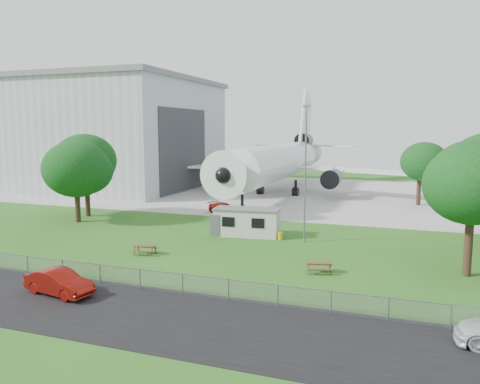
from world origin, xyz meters
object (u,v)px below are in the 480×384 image
(picnic_east, at_px, (319,273))
(car_centre_sedan, at_px, (59,283))
(hangar, at_px, (86,133))
(airliner, at_px, (279,160))
(picnic_west, at_px, (145,254))
(site_cabin, at_px, (247,222))

(picnic_east, relative_size, car_centre_sedan, 0.39)
(picnic_east, height_order, car_centre_sedan, car_centre_sedan)
(hangar, height_order, airliner, hangar)
(hangar, relative_size, picnic_west, 23.89)
(site_cabin, distance_m, picnic_west, 10.82)
(picnic_east, xyz_separation_m, car_centre_sedan, (-14.17, -9.75, 0.76))
(picnic_west, relative_size, picnic_east, 1.00)
(hangar, bearing_deg, picnic_east, -37.98)
(airliner, distance_m, site_cabin, 29.49)
(airliner, height_order, picnic_west, airliner)
(airliner, height_order, site_cabin, airliner)
(site_cabin, height_order, picnic_east, site_cabin)
(picnic_west, distance_m, car_centre_sedan, 9.94)
(picnic_west, bearing_deg, picnic_east, -7.15)
(airliner, distance_m, picnic_west, 38.40)
(picnic_west, xyz_separation_m, car_centre_sedan, (0.00, -9.91, 0.76))
(hangar, xyz_separation_m, picnic_west, (34.90, -38.16, -9.41))
(airliner, distance_m, picnic_east, 40.71)
(airliner, bearing_deg, hangar, 179.78)
(car_centre_sedan, bearing_deg, hangar, 45.42)
(picnic_west, distance_m, picnic_east, 14.18)
(hangar, height_order, picnic_east, hangar)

